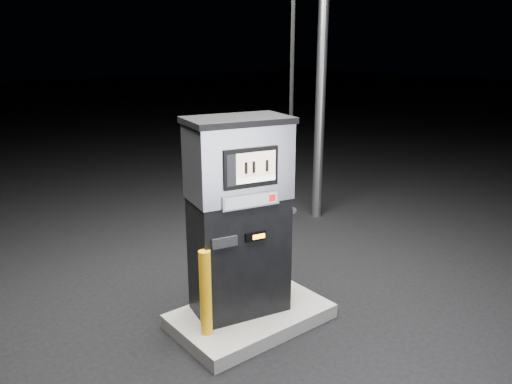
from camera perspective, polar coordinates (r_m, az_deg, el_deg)
ground at (r=5.49m, az=-0.63°, el=-14.67°), size 80.00×80.00×0.00m
pump_island at (r=5.45m, az=-0.63°, el=-13.99°), size 1.60×1.00×0.15m
fuel_dispenser at (r=5.01m, az=-1.93°, el=-2.70°), size 1.17×0.80×4.21m
bollard_left at (r=4.84m, az=-5.78°, el=-11.40°), size 0.13×0.13×0.86m
bollard_right at (r=5.63m, az=3.19°, el=-7.11°), size 0.13×0.13×0.88m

